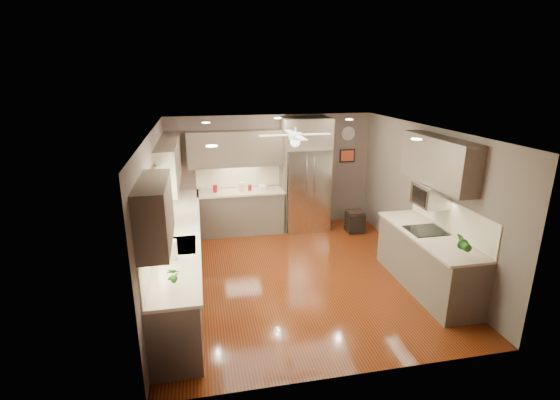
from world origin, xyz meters
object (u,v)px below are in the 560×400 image
object	(u,v)px
potted_plant_left	(173,275)
stool	(355,222)
soap_bottle	(169,231)
potted_plant_right	(464,243)
refrigerator	(306,177)
canister_c	(241,187)
canister_a	(215,189)
bowl	(263,188)
paper_towel	(173,249)
canister_d	(250,188)
microwave	(431,195)

from	to	relation	value
potted_plant_left	stool	bearing A→B (deg)	43.21
soap_bottle	potted_plant_right	xyz separation A→B (m)	(3.99, -1.48, 0.08)
refrigerator	stool	size ratio (longest dim) A/B	5.41
refrigerator	stool	world-z (taller)	refrigerator
canister_c	soap_bottle	xyz separation A→B (m)	(-1.36, -2.34, 0.01)
canister_a	stool	distance (m)	3.11
bowl	soap_bottle	bearing A→B (deg)	-127.96
canister_c	stool	size ratio (longest dim) A/B	0.41
potted_plant_left	paper_towel	size ratio (longest dim) A/B	1.05
canister_d	soap_bottle	distance (m)	2.79
canister_a	paper_towel	bearing A→B (deg)	-102.69
refrigerator	microwave	size ratio (longest dim) A/B	4.45
potted_plant_left	microwave	xyz separation A→B (m)	(3.97, 1.17, 0.39)
canister_a	canister_c	world-z (taller)	canister_c
soap_bottle	stool	xyz separation A→B (m)	(3.78, 1.85, -0.80)
canister_a	microwave	distance (m)	4.30
soap_bottle	potted_plant_left	bearing A→B (deg)	-85.23
canister_a	potted_plant_left	bearing A→B (deg)	-99.83
canister_a	microwave	bearing A→B (deg)	-39.74
bowl	refrigerator	distance (m)	0.97
potted_plant_left	canister_d	bearing A→B (deg)	70.15
potted_plant_right	refrigerator	xyz separation A→B (m)	(-1.21, 3.78, 0.07)
canister_a	potted_plant_right	bearing A→B (deg)	-50.18
potted_plant_right	microwave	world-z (taller)	microwave
bowl	potted_plant_right	bearing A→B (deg)	-60.62
microwave	potted_plant_left	bearing A→B (deg)	-163.55
canister_c	paper_towel	bearing A→B (deg)	-111.80
canister_c	potted_plant_right	world-z (taller)	potted_plant_right
canister_c	stool	xyz separation A→B (m)	(2.42, -0.49, -0.79)
stool	soap_bottle	bearing A→B (deg)	-153.91
microwave	stool	distance (m)	2.59
canister_c	microwave	distance (m)	3.90
soap_bottle	refrigerator	world-z (taller)	refrigerator
canister_a	bowl	distance (m)	1.02
canister_d	refrigerator	xyz separation A→B (m)	(1.23, -0.02, 0.19)
canister_a	canister_c	bearing A→B (deg)	1.25
canister_a	microwave	xyz separation A→B (m)	(3.29, -2.74, 0.46)
canister_a	potted_plant_left	distance (m)	3.96
potted_plant_left	paper_towel	xyz separation A→B (m)	(-0.03, 0.76, -0.01)
potted_plant_right	stool	world-z (taller)	potted_plant_right
potted_plant_right	paper_towel	distance (m)	3.94
canister_a	potted_plant_right	world-z (taller)	potted_plant_right
refrigerator	microwave	xyz separation A→B (m)	(1.33, -2.71, 0.29)
potted_plant_right	canister_c	bearing A→B (deg)	124.45
canister_d	stool	distance (m)	2.41
canister_a	stool	xyz separation A→B (m)	(2.97, -0.48, -0.78)
canister_c	bowl	size ratio (longest dim) A/B	0.90
soap_bottle	paper_towel	xyz separation A→B (m)	(0.10, -0.81, 0.04)
soap_bottle	canister_c	bearing A→B (deg)	59.82
bowl	stool	world-z (taller)	bowl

